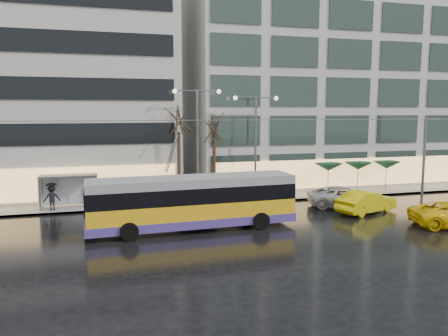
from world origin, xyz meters
name	(u,v)px	position (x,y,z in m)	size (l,w,h in m)	color
ground	(202,240)	(0.00, 0.00, 0.00)	(140.00, 140.00, 0.00)	black
sidewalk	(191,194)	(2.00, 14.00, 0.07)	(80.00, 10.00, 0.15)	gray
kerb	(202,205)	(2.00, 9.05, 0.07)	(80.00, 0.10, 0.15)	slate
building_right	(337,62)	(19.00, 19.00, 12.65)	(32.00, 14.00, 25.00)	#B8B6B0
trolleybus	(193,204)	(-0.04, 2.59, 1.64)	(13.17, 5.27, 6.06)	#EBAC14
catenary	(192,154)	(1.00, 7.94, 4.25)	(42.24, 5.12, 7.00)	#595B60
bus_shelter	(64,184)	(-8.38, 10.69, 1.96)	(4.20, 1.60, 2.51)	#595B60
street_lamp_near	(197,129)	(2.00, 10.80, 5.99)	(3.96, 0.36, 9.03)	#595B60
street_lamp_far	(256,132)	(7.00, 10.80, 5.71)	(3.96, 0.36, 8.53)	#595B60
tree_a	(178,115)	(0.50, 11.00, 7.09)	(3.20, 3.20, 8.40)	black
tree_b	(214,124)	(3.50, 11.20, 6.40)	(3.20, 3.20, 7.70)	black
parasol_a	(328,167)	(14.00, 11.00, 2.45)	(2.50, 2.50, 2.65)	#595B60
parasol_b	(358,166)	(17.00, 11.00, 2.45)	(2.50, 2.50, 2.65)	#595B60
parasol_c	(386,165)	(20.00, 11.00, 2.45)	(2.50, 2.50, 2.65)	#595B60
taxi_b	(366,202)	(13.14, 3.65, 0.83)	(1.75, 5.03, 1.66)	yellow
sedan_silver	(345,197)	(12.67, 5.85, 0.79)	(2.62, 5.68, 1.58)	#B3B3B8
pedestrian_a	(87,187)	(-6.69, 10.99, 1.61)	(1.04, 1.06, 2.19)	black
pedestrian_b	(110,192)	(-5.03, 11.38, 1.05)	(1.11, 1.08, 1.80)	black
pedestrian_c	(52,195)	(-9.17, 9.88, 1.28)	(1.30, 0.94, 2.11)	black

